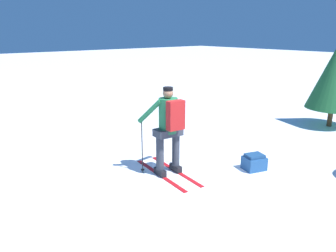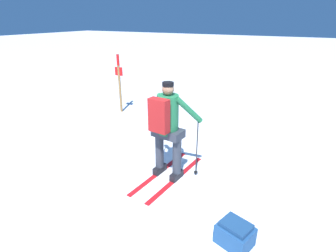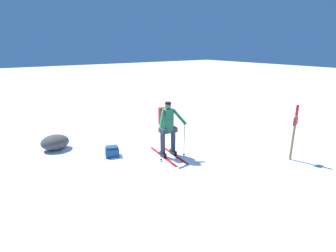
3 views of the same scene
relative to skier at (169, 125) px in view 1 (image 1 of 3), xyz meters
The scene contains 4 objects.
ground_plane 1.19m from the skier, 100.41° to the left, with size 80.00×80.00×0.00m, color white.
skier is the anchor object (origin of this frame).
dropped_backpack 1.93m from the skier, 147.36° to the left, with size 0.50×0.45×0.32m.
pine_tree 5.81m from the skier, behind, with size 1.48×1.48×2.47m.
Camera 1 is at (3.89, 3.91, 2.71)m, focal length 35.00 mm.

